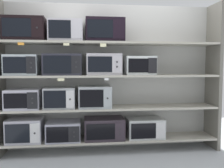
{
  "coord_description": "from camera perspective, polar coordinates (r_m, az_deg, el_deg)",
  "views": [
    {
      "loc": [
        -0.44,
        -3.59,
        1.26
      ],
      "look_at": [
        0.0,
        0.0,
        0.99
      ],
      "focal_mm": 39.98,
      "sensor_mm": 36.0,
      "label": 1
    }
  ],
  "objects": [
    {
      "name": "microwave_5",
      "position": [
        3.63,
        -11.85,
        -3.07
      ],
      "size": [
        0.43,
        0.39,
        0.29
      ],
      "color": "#9DA2A5",
      "rests_on": "shelf_1"
    },
    {
      "name": "microwave_3",
      "position": [
        3.82,
        7.47,
        -9.84
      ],
      "size": [
        0.53,
        0.4,
        0.29
      ],
      "color": "#B6BBB9",
      "rests_on": "shelf_0"
    },
    {
      "name": "upright_right",
      "position": [
        4.11,
        22.19,
        1.56
      ],
      "size": [
        0.05,
        0.43,
        2.18
      ],
      "primitive_type": "cube",
      "color": "#68645B",
      "rests_on": "ground"
    },
    {
      "name": "price_tag_0",
      "position": [
        3.39,
        -11.6,
        0.98
      ],
      "size": [
        0.09,
        0.0,
        0.04
      ],
      "primitive_type": "cube",
      "color": "beige"
    },
    {
      "name": "microwave_10",
      "position": [
        3.68,
        6.37,
        4.22
      ],
      "size": [
        0.43,
        0.33,
        0.27
      ],
      "color": "silver",
      "rests_on": "shelf_2"
    },
    {
      "name": "microwave_2",
      "position": [
        3.72,
        -1.84,
        -10.07
      ],
      "size": [
        0.57,
        0.41,
        0.3
      ],
      "color": "#2F262F",
      "rests_on": "shelf_0"
    },
    {
      "name": "microwave_7",
      "position": [
        3.68,
        -19.82,
        4.09
      ],
      "size": [
        0.44,
        0.39,
        0.28
      ],
      "color": "#B2BEC3",
      "rests_on": "shelf_2"
    },
    {
      "name": "shelf_1",
      "position": [
        3.67,
        0.0,
        -5.44
      ],
      "size": [
        3.07,
        0.43,
        0.03
      ],
      "primitive_type": "cube",
      "color": "#ADA899"
    },
    {
      "name": "microwave_6",
      "position": [
        3.62,
        -3.99,
        -2.9
      ],
      "size": [
        0.46,
        0.42,
        0.31
      ],
      "color": "#A0A7AA",
      "rests_on": "shelf_1"
    },
    {
      "name": "microwave_4",
      "position": [
        3.71,
        -19.5,
        -3.2
      ],
      "size": [
        0.46,
        0.43,
        0.28
      ],
      "color": "#B4B2C1",
      "rests_on": "shelf_1"
    },
    {
      "name": "back_panel",
      "position": [
        3.85,
        -0.42,
        1.71
      ],
      "size": [
        3.27,
        0.04,
        2.18
      ],
      "primitive_type": "cube",
      "color": "#B2B2AD",
      "rests_on": "ground"
    },
    {
      "name": "shelf_2",
      "position": [
        3.62,
        0.0,
        1.88
      ],
      "size": [
        3.07,
        0.43,
        0.03
      ],
      "primitive_type": "cube",
      "color": "#ADA899"
    },
    {
      "name": "microwave_8",
      "position": [
        3.6,
        -11.19,
        4.37
      ],
      "size": [
        0.53,
        0.4,
        0.29
      ],
      "color": "#2B2B36",
      "rests_on": "shelf_2"
    },
    {
      "name": "microwave_13",
      "position": [
        3.64,
        -1.7,
        12.12
      ],
      "size": [
        0.54,
        0.37,
        0.33
      ],
      "color": "black",
      "rests_on": "shelf_3"
    },
    {
      "name": "price_tag_2",
      "position": [
        3.47,
        -20.11,
        8.64
      ],
      "size": [
        0.08,
        0.0,
        0.03
      ],
      "primitive_type": "cube",
      "color": "orange"
    },
    {
      "name": "microwave_12",
      "position": [
        3.62,
        -10.51,
        11.79
      ],
      "size": [
        0.47,
        0.4,
        0.29
      ],
      "color": "#B9B6BD",
      "rests_on": "shelf_3"
    },
    {
      "name": "microwave_1",
      "position": [
        3.72,
        -10.98,
        -10.42
      ],
      "size": [
        0.48,
        0.44,
        0.27
      ],
      "color": "#9A9BAC",
      "rests_on": "shelf_0"
    },
    {
      "name": "shelf_0",
      "position": [
        3.78,
        0.0,
        -12.46
      ],
      "size": [
        3.07,
        0.43,
        0.03
      ],
      "primitive_type": "cube",
      "color": "#ADA899",
      "rests_on": "ground"
    },
    {
      "name": "price_tag_1",
      "position": [
        3.39,
        -1.25,
        1.12
      ],
      "size": [
        0.06,
        0.0,
        0.03
      ],
      "primitive_type": "cube",
      "color": "white"
    },
    {
      "name": "microwave_11",
      "position": [
        3.7,
        -19.2,
        11.68
      ],
      "size": [
        0.55,
        0.41,
        0.32
      ],
      "color": "black",
      "rests_on": "shelf_3"
    },
    {
      "name": "shelf_3",
      "position": [
        3.63,
        0.0,
        9.28
      ],
      "size": [
        3.07,
        0.43,
        0.03
      ],
      "primitive_type": "cube",
      "color": "#ADA899"
    },
    {
      "name": "price_tag_3",
      "position": [
        3.39,
        -10.4,
        8.94
      ],
      "size": [
        0.08,
        0.0,
        0.03
      ],
      "primitive_type": "cube",
      "color": "beige"
    },
    {
      "name": "microwave_0",
      "position": [
        3.78,
        -19.2,
        -9.85
      ],
      "size": [
        0.48,
        0.41,
        0.33
      ],
      "color": "#A1A0AC",
      "rests_on": "shelf_0"
    },
    {
      "name": "price_tag_4",
      "position": [
        3.39,
        -2.03,
        8.89
      ],
      "size": [
        0.08,
        0.0,
        0.05
      ],
      "primitive_type": "cube",
      "color": "beige"
    },
    {
      "name": "microwave_9",
      "position": [
        3.6,
        -1.93,
        4.51
      ],
      "size": [
        0.5,
        0.34,
        0.3
      ],
      "color": "#BBB6BD",
      "rests_on": "shelf_2"
    }
  ]
}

